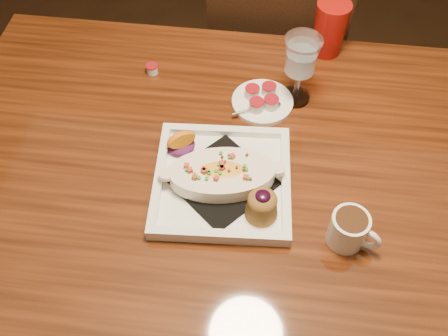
# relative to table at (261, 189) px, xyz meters

# --- Properties ---
(floor) EXTENTS (7.00, 7.00, 0.00)m
(floor) POSITION_rel_table_xyz_m (0.00, 0.00, -0.65)
(floor) COLOR black
(floor) RESTS_ON ground
(table) EXTENTS (1.50, 0.90, 0.75)m
(table) POSITION_rel_table_xyz_m (0.00, 0.00, 0.00)
(table) COLOR maroon
(table) RESTS_ON floor
(chair_far) EXTENTS (0.42, 0.42, 0.93)m
(chair_far) POSITION_rel_table_xyz_m (-0.00, 0.63, -0.15)
(chair_far) COLOR black
(chair_far) RESTS_ON floor
(plate) EXTENTS (0.31, 0.31, 0.08)m
(plate) POSITION_rel_table_xyz_m (-0.08, -0.07, 0.12)
(plate) COLOR white
(plate) RESTS_ON table
(coffee_mug) EXTENTS (0.10, 0.07, 0.08)m
(coffee_mug) POSITION_rel_table_xyz_m (0.18, -0.17, 0.14)
(coffee_mug) COLOR white
(coffee_mug) RESTS_ON table
(goblet) EXTENTS (0.09, 0.09, 0.18)m
(goblet) POSITION_rel_table_xyz_m (0.06, 0.21, 0.22)
(goblet) COLOR silver
(goblet) RESTS_ON table
(saucer) EXTENTS (0.15, 0.15, 0.10)m
(saucer) POSITION_rel_table_xyz_m (-0.02, 0.18, 0.11)
(saucer) COLOR white
(saucer) RESTS_ON table
(creamer_loose) EXTENTS (0.03, 0.03, 0.02)m
(creamer_loose) POSITION_rel_table_xyz_m (-0.31, 0.26, 0.11)
(creamer_loose) COLOR silver
(creamer_loose) RESTS_ON table
(red_tumbler) EXTENTS (0.09, 0.09, 0.15)m
(red_tumbler) POSITION_rel_table_xyz_m (0.13, 0.40, 0.17)
(red_tumbler) COLOR #AE120C
(red_tumbler) RESTS_ON table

